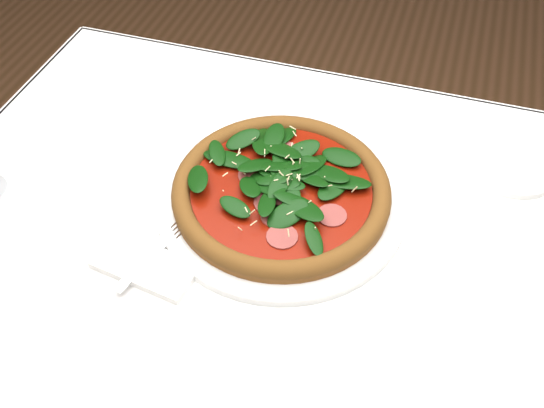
% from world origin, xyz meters
% --- Properties ---
extents(dining_table, '(1.21, 0.81, 0.75)m').
position_xyz_m(dining_table, '(0.00, 0.00, 0.65)').
color(dining_table, white).
rests_on(dining_table, ground).
extents(plate, '(0.38, 0.38, 0.02)m').
position_xyz_m(plate, '(-0.06, 0.06, 0.76)').
color(plate, silver).
rests_on(plate, dining_table).
extents(pizza, '(0.35, 0.35, 0.04)m').
position_xyz_m(pizza, '(-0.06, 0.06, 0.78)').
color(pizza, brown).
rests_on(pizza, plate).
extents(napkin, '(0.15, 0.09, 0.01)m').
position_xyz_m(napkin, '(-0.20, -0.12, 0.76)').
color(napkin, white).
rests_on(napkin, dining_table).
extents(fork, '(0.06, 0.14, 0.00)m').
position_xyz_m(fork, '(-0.20, -0.10, 0.76)').
color(fork, silver).
rests_on(fork, napkin).
extents(saucer_far, '(0.15, 0.15, 0.01)m').
position_xyz_m(saucer_far, '(0.27, 0.24, 0.76)').
color(saucer_far, silver).
rests_on(saucer_far, dining_table).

